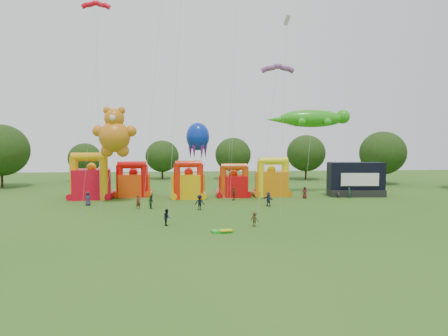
{
  "coord_description": "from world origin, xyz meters",
  "views": [
    {
      "loc": [
        -1.46,
        -35.51,
        9.03
      ],
      "look_at": [
        2.87,
        18.0,
        5.28
      ],
      "focal_mm": 32.0,
      "sensor_mm": 36.0,
      "label": 1
    }
  ],
  "objects": [
    {
      "name": "spectator_6",
      "position": [
        15.98,
        24.72,
        0.91
      ],
      "size": [
        1.01,
        0.8,
        1.82
      ],
      "primitive_type": "imported",
      "rotation": [
        0.0,
        0.0,
        6.01
      ],
      "color": "#4C1519",
      "rests_on": "ground"
    },
    {
      "name": "ground",
      "position": [
        0.0,
        0.0,
        0.0
      ],
      "size": [
        160.0,
        160.0,
        0.0
      ],
      "primitive_type": "plane",
      "color": "#2E5B19",
      "rests_on": "ground"
    },
    {
      "name": "stage_trailer",
      "position": [
        24.96,
        26.71,
        2.65
      ],
      "size": [
        8.91,
        3.89,
        5.5
      ],
      "color": "black",
      "rests_on": "ground"
    },
    {
      "name": "spectator_3",
      "position": [
        -0.47,
        15.7,
        0.98
      ],
      "size": [
        1.3,
        0.79,
        1.96
      ],
      "primitive_type": "imported",
      "rotation": [
        0.0,
        0.0,
        3.09
      ],
      "color": "black",
      "rests_on": "ground"
    },
    {
      "name": "bouncy_castle_4",
      "position": [
        11.42,
        28.02,
        2.4
      ],
      "size": [
        5.46,
        4.53,
        6.32
      ],
      "color": "orange",
      "rests_on": "ground"
    },
    {
      "name": "gecko_kite",
      "position": [
        18.07,
        29.4,
        8.59
      ],
      "size": [
        14.53,
        8.71,
        14.34
      ],
      "color": "green",
      "rests_on": "ground"
    },
    {
      "name": "teddy_bear_kite",
      "position": [
        -12.59,
        22.22,
        8.37
      ],
      "size": [
        6.23,
        6.09,
        13.9
      ],
      "color": "orange",
      "rests_on": "ground"
    },
    {
      "name": "tree_ring",
      "position": [
        -1.19,
        0.62,
        6.26
      ],
      "size": [
        124.1,
        126.21,
        12.07
      ],
      "color": "#352314",
      "rests_on": "ground"
    },
    {
      "name": "spectator_1",
      "position": [
        -8.5,
        17.12,
        0.92
      ],
      "size": [
        0.8,
        0.77,
        1.84
      ],
      "primitive_type": "imported",
      "rotation": [
        0.0,
        0.0,
        0.69
      ],
      "color": "maroon",
      "rests_on": "ground"
    },
    {
      "name": "spectator_2",
      "position": [
        -6.84,
        17.38,
        0.87
      ],
      "size": [
        1.0,
        1.06,
        1.74
      ],
      "primitive_type": "imported",
      "rotation": [
        0.0,
        0.0,
        2.11
      ],
      "color": "#173B1E",
      "rests_on": "ground"
    },
    {
      "name": "spectator_7",
      "position": [
        23.04,
        24.46,
        0.83
      ],
      "size": [
        0.66,
        0.72,
        1.66
      ],
      "primitive_type": "imported",
      "rotation": [
        0.0,
        0.0,
        1.01
      ],
      "color": "#1C4632",
      "rests_on": "ground"
    },
    {
      "name": "diamond_kites",
      "position": [
        -0.47,
        15.16,
        14.81
      ],
      "size": [
        25.64,
        21.33,
        34.16
      ],
      "color": "red",
      "rests_on": "ground"
    },
    {
      "name": "spectator_8",
      "position": [
        -4.12,
        6.63,
        0.88
      ],
      "size": [
        0.78,
        0.94,
        1.76
      ],
      "primitive_type": "imported",
      "rotation": [
        0.0,
        0.0,
        1.71
      ],
      "color": "black",
      "rests_on": "ground"
    },
    {
      "name": "spectator_5",
      "position": [
        8.92,
        17.82,
        0.98
      ],
      "size": [
        1.54,
        1.81,
        1.96
      ],
      "primitive_type": "imported",
      "rotation": [
        0.0,
        0.0,
        5.35
      ],
      "color": "#2D2B48",
      "rests_on": "ground"
    },
    {
      "name": "octopus_kite",
      "position": [
        0.94,
        27.64,
        5.22
      ],
      "size": [
        6.09,
        7.4,
        11.96
      ],
      "color": "#0B2CAA",
      "rests_on": "ground"
    },
    {
      "name": "spectator_0",
      "position": [
        -15.8,
        20.4,
        0.97
      ],
      "size": [
        1.06,
        0.81,
        1.93
      ],
      "primitive_type": "imported",
      "rotation": [
        0.0,
        0.0,
        0.22
      ],
      "color": "#302A46",
      "rests_on": "ground"
    },
    {
      "name": "bouncy_castle_0",
      "position": [
        -16.9,
        26.97,
        2.71
      ],
      "size": [
        6.38,
        5.48,
        7.18
      ],
      "color": "red",
      "rests_on": "ground"
    },
    {
      "name": "bouncy_castle_2",
      "position": [
        -1.97,
        26.2,
        2.27
      ],
      "size": [
        5.25,
        4.59,
        5.93
      ],
      "color": "#E9AE0C",
      "rests_on": "ground"
    },
    {
      "name": "spectator_9",
      "position": [
        5.06,
        5.35,
        0.77
      ],
      "size": [
        1.12,
        1.07,
        1.53
      ],
      "primitive_type": "imported",
      "rotation": [
        0.0,
        0.0,
        2.44
      ],
      "color": "#3D2F18",
      "rests_on": "ground"
    },
    {
      "name": "folded_kite_bundle",
      "position": [
        1.49,
        2.93,
        0.14
      ],
      "size": [
        2.16,
        1.4,
        0.31
      ],
      "color": "green",
      "rests_on": "ground"
    },
    {
      "name": "bouncy_castle_3",
      "position": [
        5.14,
        27.36,
        2.08
      ],
      "size": [
        4.86,
        4.05,
        5.41
      ],
      "color": "red",
      "rests_on": "ground"
    },
    {
      "name": "spectator_4",
      "position": [
        4.8,
        23.69,
        0.98
      ],
      "size": [
        0.84,
        1.24,
        1.96
      ],
      "primitive_type": "imported",
      "rotation": [
        0.0,
        0.0,
        4.36
      ],
      "color": "#46331C",
      "rests_on": "ground"
    },
    {
      "name": "bouncy_castle_1",
      "position": [
        -10.87,
        29.19,
        2.18
      ],
      "size": [
        5.58,
        4.79,
        5.71
      ],
      "color": "#DC420C",
      "rests_on": "ground"
    },
    {
      "name": "parafoil_kites",
      "position": [
        -4.05,
        16.39,
        12.79
      ],
      "size": [
        29.41,
        15.52,
        29.55
      ],
      "color": "red",
      "rests_on": "ground"
    }
  ]
}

